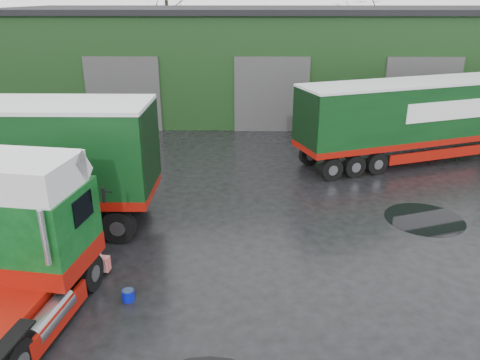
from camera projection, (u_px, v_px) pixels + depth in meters
name	position (u px, v px, depth m)	size (l,w,h in m)	color
ground	(222.00, 266.00, 12.90)	(100.00, 100.00, 0.00)	black
warehouse	(267.00, 59.00, 30.32)	(32.40, 12.40, 6.30)	black
lorry_right	(414.00, 122.00, 20.50)	(2.39, 13.79, 3.62)	silver
wash_bucket	(128.00, 295.00, 11.42)	(0.30, 0.30, 0.28)	#070FA1
tree_back_a	(168.00, 24.00, 39.14)	(4.40, 4.40, 9.50)	black
tree_back_b	(358.00, 37.00, 39.29)	(4.40, 4.40, 7.50)	black
puddle_1	(424.00, 219.00, 15.63)	(2.60, 2.60, 0.01)	black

